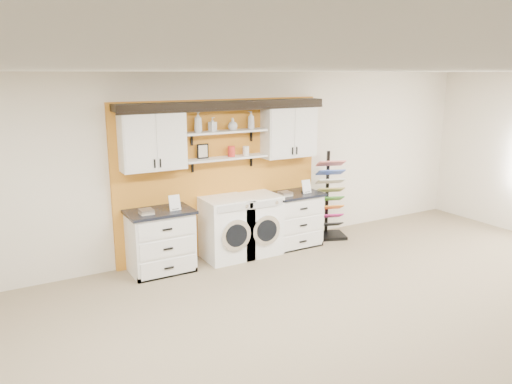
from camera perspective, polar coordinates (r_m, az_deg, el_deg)
floor at (r=5.19m, az=17.03°, el=-19.61°), size 10.00×10.00×0.00m
ceiling at (r=4.38m, az=19.59°, el=12.93°), size 10.00×10.00×0.00m
wall_back at (r=7.76m, az=-4.14°, el=3.15°), size 10.00×0.00×10.00m
accent_panel at (r=7.76m, az=-4.01°, el=1.66°), size 3.40×0.07×2.40m
upper_cabinet_left at (r=7.08m, az=-11.78°, el=5.85°), size 0.90×0.35×0.84m
upper_cabinet_right at (r=8.06m, az=3.75°, el=7.00°), size 0.90×0.35×0.84m
shelf_lower at (r=7.56m, az=-3.50°, el=3.89°), size 1.32×0.28×0.03m
shelf_upper at (r=7.50m, az=-3.54°, el=6.91°), size 1.32×0.28×0.03m
crown_molding at (r=7.48m, az=-3.63°, el=9.94°), size 3.30×0.41×0.13m
picture_frame at (r=7.43m, az=-6.10°, el=4.66°), size 0.18×0.02×0.22m
canister_red at (r=7.59m, az=-2.83°, el=4.66°), size 0.11×0.11×0.16m
canister_cream at (r=7.70m, az=-1.17°, el=4.74°), size 0.10×0.10×0.14m
base_cabinet_left at (r=7.26m, az=-10.86°, el=-5.51°), size 0.93×0.66×0.91m
base_cabinet_right at (r=8.22m, az=4.18°, el=-3.11°), size 0.90×0.66×0.88m
washer at (r=7.62m, az=-3.45°, el=-4.17°), size 0.68×0.71×0.95m
dryer at (r=7.86m, az=-0.05°, el=-3.65°), size 0.67×0.71×0.94m
sample_rack at (r=8.68m, az=8.34°, el=-2.00°), size 0.67×0.61×1.49m
soap_bottle_a at (r=7.30m, az=-6.63°, el=7.95°), size 0.13×0.13×0.30m
soap_bottle_b at (r=7.40m, az=-5.00°, el=7.71°), size 0.11×0.11×0.21m
soap_bottle_c at (r=7.55m, az=-2.68°, el=7.76°), size 0.20×0.20×0.18m
soap_bottle_d at (r=7.69m, az=-0.57°, el=8.21°), size 0.15×0.15×0.27m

